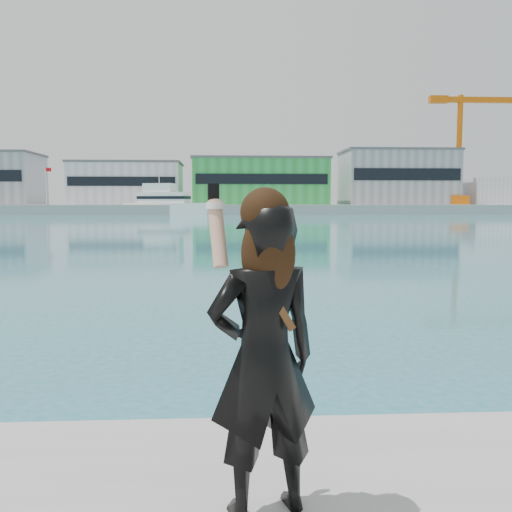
{
  "coord_description": "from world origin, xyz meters",
  "views": [
    {
      "loc": [
        -0.31,
        -3.31,
        2.47
      ],
      "look_at": [
        -0.1,
        0.34,
        2.13
      ],
      "focal_mm": 40.0,
      "sensor_mm": 36.0,
      "label": 1
    }
  ],
  "objects": [
    {
      "name": "buoy_extra",
      "position": [
        8.06,
        69.61,
        0.0
      ],
      "size": [
        0.5,
        0.5,
        0.5
      ],
      "primitive_type": "sphere",
      "color": "#FDF10D",
      "rests_on": "ground"
    },
    {
      "name": "flagpole_right",
      "position": [
        22.09,
        121.0,
        6.54
      ],
      "size": [
        1.28,
        0.16,
        8.0
      ],
      "color": "silver",
      "rests_on": "far_quay"
    },
    {
      "name": "far_quay",
      "position": [
        0.0,
        130.0,
        1.0
      ],
      "size": [
        320.0,
        40.0,
        2.0
      ],
      "primitive_type": "cube",
      "color": "#9E9E99",
      "rests_on": "ground"
    },
    {
      "name": "woman",
      "position": [
        -0.1,
        -0.36,
        1.7
      ],
      "size": [
        0.7,
        0.56,
        1.77
      ],
      "rotation": [
        0.0,
        0.0,
        3.42
      ],
      "color": "black",
      "rests_on": "near_quay"
    },
    {
      "name": "ancillary_shed",
      "position": [
        62.0,
        126.0,
        5.0
      ],
      "size": [
        12.0,
        10.0,
        6.0
      ],
      "primitive_type": "cube",
      "color": "silver",
      "rests_on": "far_quay"
    },
    {
      "name": "warehouse_grey_right",
      "position": [
        40.0,
        127.98,
        8.26
      ],
      "size": [
        25.5,
        15.35,
        12.5
      ],
      "color": "gray",
      "rests_on": "far_quay"
    },
    {
      "name": "motor_yacht",
      "position": [
        -11.82,
        112.8,
        2.32
      ],
      "size": [
        18.34,
        9.45,
        8.25
      ],
      "rotation": [
        0.0,
        0.0,
        -0.27
      ],
      "color": "white",
      "rests_on": "ground"
    },
    {
      "name": "warehouse_white",
      "position": [
        -22.0,
        127.98,
        6.76
      ],
      "size": [
        24.48,
        15.35,
        9.5
      ],
      "color": "silver",
      "rests_on": "far_quay"
    },
    {
      "name": "flagpole_left",
      "position": [
        -37.91,
        121.0,
        6.54
      ],
      "size": [
        1.28,
        0.16,
        8.0
      ],
      "color": "silver",
      "rests_on": "far_quay"
    },
    {
      "name": "dock_crane",
      "position": [
        53.2,
        122.0,
        15.07
      ],
      "size": [
        23.0,
        4.0,
        24.0
      ],
      "color": "orange",
      "rests_on": "far_quay"
    },
    {
      "name": "warehouse_green",
      "position": [
        8.0,
        127.98,
        7.26
      ],
      "size": [
        30.6,
        16.36,
        10.5
      ],
      "color": "green",
      "rests_on": "far_quay"
    }
  ]
}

